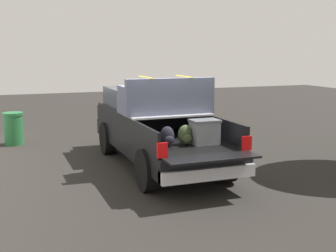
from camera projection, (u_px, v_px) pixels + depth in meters
ground_plane at (159, 166)px, 10.92m from camera, size 40.00×40.00×0.00m
pickup_truck at (155, 125)px, 11.09m from camera, size 6.05×2.09×2.23m
trash_can at (14, 128)px, 13.32m from camera, size 0.60×0.60×0.98m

